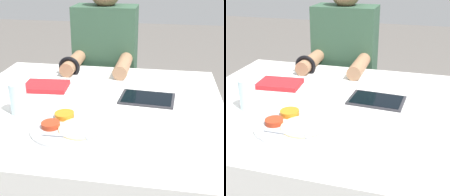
# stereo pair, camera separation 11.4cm
# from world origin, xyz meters

# --- Properties ---
(dining_table) EXTENTS (1.06, 0.94, 0.75)m
(dining_table) POSITION_xyz_m (0.00, 0.00, 0.38)
(dining_table) COLOR silver
(dining_table) RESTS_ON ground_plane
(thali_tray) EXTENTS (0.26, 0.26, 0.03)m
(thali_tray) POSITION_xyz_m (-0.02, -0.21, 0.76)
(thali_tray) COLOR #B7BABF
(thali_tray) RESTS_ON dining_table
(red_notebook) EXTENTS (0.20, 0.15, 0.02)m
(red_notebook) POSITION_xyz_m (-0.23, 0.12, 0.76)
(red_notebook) COLOR silver
(red_notebook) RESTS_ON dining_table
(tablet_device) EXTENTS (0.23, 0.17, 0.01)m
(tablet_device) POSITION_xyz_m (0.23, 0.07, 0.76)
(tablet_device) COLOR #28282D
(tablet_device) RESTS_ON dining_table
(person_diner) EXTENTS (0.36, 0.46, 1.22)m
(person_diner) POSITION_xyz_m (-0.05, 0.62, 0.58)
(person_diner) COLOR black
(person_diner) RESTS_ON ground_plane
(drinking_glass) EXTENTS (0.06, 0.06, 0.12)m
(drinking_glass) POSITION_xyz_m (-0.24, -0.13, 0.81)
(drinking_glass) COLOR silver
(drinking_glass) RESTS_ON dining_table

